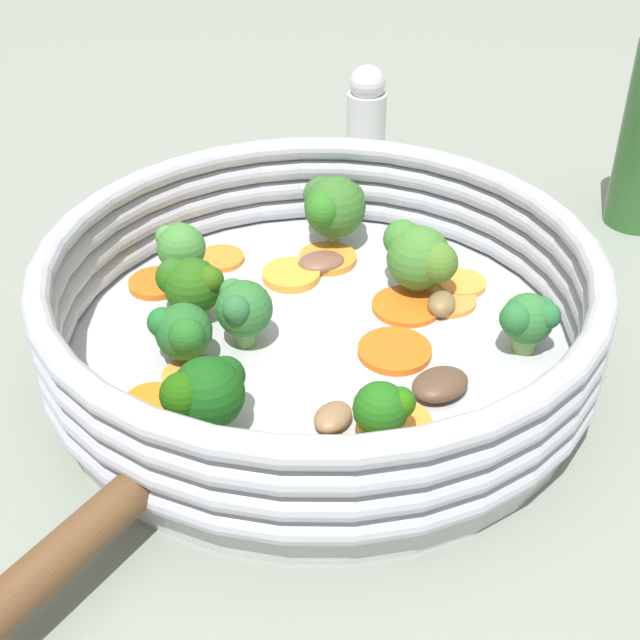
% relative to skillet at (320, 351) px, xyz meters
% --- Properties ---
extents(ground_plane, '(4.00, 4.00, 0.00)m').
position_rel_skillet_xyz_m(ground_plane, '(0.00, 0.00, -0.01)').
color(ground_plane, gray).
extents(skillet, '(0.32, 0.32, 0.02)m').
position_rel_skillet_xyz_m(skillet, '(0.00, 0.00, 0.00)').
color(skillet, '#B2B5B7').
rests_on(skillet, ground_plane).
extents(skillet_rim_wall, '(0.33, 0.33, 0.06)m').
position_rel_skillet_xyz_m(skillet_rim_wall, '(0.00, 0.00, 0.04)').
color(skillet_rim_wall, '#ADB0BE').
rests_on(skillet_rim_wall, skillet).
extents(skillet_rivet_left, '(0.01, 0.01, 0.01)m').
position_rel_skillet_xyz_m(skillet_rivet_left, '(-0.13, 0.08, 0.01)').
color(skillet_rivet_left, '#ADB8B8').
rests_on(skillet_rivet_left, skillet).
extents(skillet_rivet_right, '(0.01, 0.01, 0.01)m').
position_rel_skillet_xyz_m(skillet_rivet_right, '(-0.15, 0.00, 0.01)').
color(skillet_rivet_right, '#AFB7B7').
rests_on(skillet_rivet_right, skillet).
extents(carrot_slice_0, '(0.04, 0.04, 0.00)m').
position_rel_skillet_xyz_m(carrot_slice_0, '(0.09, -0.07, 0.01)').
color(carrot_slice_0, orange).
rests_on(carrot_slice_0, skillet).
extents(carrot_slice_1, '(0.03, 0.03, 0.00)m').
position_rel_skillet_xyz_m(carrot_slice_1, '(-0.10, -0.06, 0.01)').
color(carrot_slice_1, '#F9993E').
rests_on(carrot_slice_1, skillet).
extents(carrot_slice_2, '(0.06, 0.06, 0.00)m').
position_rel_skillet_xyz_m(carrot_slice_2, '(0.05, -0.04, 0.01)').
color(carrot_slice_2, orange).
rests_on(carrot_slice_2, skillet).
extents(carrot_slice_3, '(0.04, 0.04, 0.01)m').
position_rel_skillet_xyz_m(carrot_slice_3, '(-0.07, -0.10, 0.01)').
color(carrot_slice_3, '#E15C1B').
rests_on(carrot_slice_3, skillet).
extents(carrot_slice_4, '(0.06, 0.06, 0.00)m').
position_rel_skillet_xyz_m(carrot_slice_4, '(0.06, -0.07, 0.01)').
color(carrot_slice_4, orange).
rests_on(carrot_slice_4, skillet).
extents(carrot_slice_5, '(0.05, 0.05, 0.00)m').
position_rel_skillet_xyz_m(carrot_slice_5, '(-0.06, 0.06, 0.01)').
color(carrot_slice_5, orange).
rests_on(carrot_slice_5, skillet).
extents(carrot_slice_6, '(0.06, 0.06, 0.00)m').
position_rel_skillet_xyz_m(carrot_slice_6, '(-0.00, -0.05, 0.01)').
color(carrot_slice_6, orange).
rests_on(carrot_slice_6, skillet).
extents(carrot_slice_7, '(0.04, 0.04, 0.00)m').
position_rel_skillet_xyz_m(carrot_slice_7, '(-0.10, -0.04, 0.01)').
color(carrot_slice_7, orange).
rests_on(carrot_slice_7, skillet).
extents(carrot_slice_8, '(0.06, 0.06, 0.00)m').
position_rel_skillet_xyz_m(carrot_slice_8, '(-0.06, -0.06, 0.01)').
color(carrot_slice_8, orange).
rests_on(carrot_slice_8, skillet).
extents(carrot_slice_9, '(0.04, 0.04, 0.00)m').
position_rel_skillet_xyz_m(carrot_slice_9, '(-0.08, 0.07, 0.01)').
color(carrot_slice_9, orange).
rests_on(carrot_slice_9, skillet).
extents(carrot_slice_10, '(0.05, 0.05, 0.00)m').
position_rel_skillet_xyz_m(carrot_slice_10, '(0.09, 0.02, 0.01)').
color(carrot_slice_10, orange).
rests_on(carrot_slice_10, skillet).
extents(carrot_slice_11, '(0.04, 0.04, 0.01)m').
position_rel_skillet_xyz_m(carrot_slice_11, '(0.06, 0.04, 0.01)').
color(carrot_slice_11, '#F99934').
rests_on(carrot_slice_11, skillet).
extents(carrot_slice_12, '(0.04, 0.04, 0.00)m').
position_rel_skillet_xyz_m(carrot_slice_12, '(0.03, 0.12, 0.01)').
color(carrot_slice_12, orange).
rests_on(carrot_slice_12, skillet).
extents(carrot_slice_13, '(0.04, 0.04, 0.00)m').
position_rel_skillet_xyz_m(carrot_slice_13, '(0.07, 0.09, 0.01)').
color(carrot_slice_13, orange).
rests_on(carrot_slice_13, skillet).
extents(broccoli_floret_0, '(0.04, 0.03, 0.05)m').
position_rel_skillet_xyz_m(broccoli_floret_0, '(0.03, 0.11, 0.04)').
color(broccoli_floret_0, '#7BA05F').
rests_on(broccoli_floret_0, skillet).
extents(broccoli_floret_1, '(0.05, 0.05, 0.05)m').
position_rel_skillet_xyz_m(broccoli_floret_1, '(0.11, 0.03, 0.04)').
color(broccoli_floret_1, '#81A55C').
rests_on(broccoli_floret_1, skillet).
extents(broccoli_floret_2, '(0.04, 0.05, 0.05)m').
position_rel_skillet_xyz_m(broccoli_floret_2, '(0.07, -0.05, 0.04)').
color(broccoli_floret_2, '#82A56B').
rests_on(broccoli_floret_2, skillet).
extents(broccoli_floret_3, '(0.03, 0.03, 0.04)m').
position_rel_skillet_xyz_m(broccoli_floret_3, '(-0.08, -0.06, 0.03)').
color(broccoli_floret_3, '#71A45A').
rests_on(broccoli_floret_3, skillet).
extents(broccoli_floret_4, '(0.03, 0.03, 0.04)m').
position_rel_skillet_xyz_m(broccoli_floret_4, '(0.03, -0.12, 0.03)').
color(broccoli_floret_4, '#7FAE5F').
rests_on(broccoli_floret_4, skillet).
extents(broccoli_floret_5, '(0.04, 0.04, 0.04)m').
position_rel_skillet_xyz_m(broccoli_floret_5, '(-0.00, 0.09, 0.03)').
color(broccoli_floret_5, '#7BA25B').
rests_on(broccoli_floret_5, skillet).
extents(broccoli_floret_6, '(0.05, 0.04, 0.05)m').
position_rel_skillet_xyz_m(broccoli_floret_6, '(-0.10, 0.03, 0.04)').
color(broccoli_floret_6, '#6F9C53').
rests_on(broccoli_floret_6, skillet).
extents(broccoli_floret_7, '(0.04, 0.03, 0.04)m').
position_rel_skillet_xyz_m(broccoli_floret_7, '(-0.02, 0.04, 0.03)').
color(broccoli_floret_7, '#6CA155').
rests_on(broccoli_floret_7, skillet).
extents(broccoli_floret_8, '(0.04, 0.04, 0.04)m').
position_rel_skillet_xyz_m(broccoli_floret_8, '(-0.05, 0.07, 0.03)').
color(broccoli_floret_8, olive).
rests_on(broccoli_floret_8, skillet).
extents(mushroom_piece_0, '(0.04, 0.04, 0.01)m').
position_rel_skillet_xyz_m(mushroom_piece_0, '(0.08, 0.02, 0.01)').
color(mushroom_piece_0, brown).
rests_on(mushroom_piece_0, skillet).
extents(mushroom_piece_1, '(0.03, 0.02, 0.01)m').
position_rel_skillet_xyz_m(mushroom_piece_1, '(-0.07, -0.03, 0.01)').
color(mushroom_piece_1, '#8D6745').
rests_on(mushroom_piece_1, skillet).
extents(mushroom_piece_2, '(0.02, 0.02, 0.01)m').
position_rel_skillet_xyz_m(mushroom_piece_2, '(0.05, -0.07, 0.02)').
color(mushroom_piece_2, olive).
rests_on(mushroom_piece_2, skillet).
extents(mushroom_piece_3, '(0.04, 0.04, 0.01)m').
position_rel_skillet_xyz_m(mushroom_piece_3, '(-0.03, -0.08, 0.02)').
color(mushroom_piece_3, brown).
rests_on(mushroom_piece_3, skillet).
extents(salt_shaker, '(0.03, 0.03, 0.09)m').
position_rel_skillet_xyz_m(salt_shaker, '(0.29, 0.05, 0.03)').
color(salt_shaker, silver).
rests_on(salt_shaker, ground_plane).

